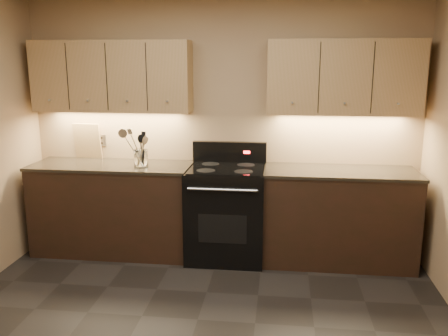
{
  "coord_description": "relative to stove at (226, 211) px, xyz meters",
  "views": [
    {
      "loc": [
        0.6,
        -2.82,
        1.96
      ],
      "look_at": [
        0.08,
        1.45,
        0.98
      ],
      "focal_mm": 38.0,
      "sensor_mm": 36.0,
      "label": 1
    }
  ],
  "objects": [
    {
      "name": "wall_back",
      "position": [
        -0.08,
        0.32,
        0.82
      ],
      "size": [
        4.0,
        0.04,
        2.6
      ],
      "primitive_type": "cube",
      "color": "tan",
      "rests_on": "ground"
    },
    {
      "name": "counter_left",
      "position": [
        -1.18,
        0.02,
        -0.01
      ],
      "size": [
        1.62,
        0.62,
        0.93
      ],
      "color": "black",
      "rests_on": "ground"
    },
    {
      "name": "counter_right",
      "position": [
        1.1,
        0.02,
        -0.01
      ],
      "size": [
        1.46,
        0.62,
        0.93
      ],
      "color": "black",
      "rests_on": "ground"
    },
    {
      "name": "stove",
      "position": [
        0.0,
        0.0,
        0.0
      ],
      "size": [
        0.76,
        0.68,
        1.14
      ],
      "color": "black",
      "rests_on": "ground"
    },
    {
      "name": "upper_cab_left",
      "position": [
        -1.18,
        0.17,
        1.32
      ],
      "size": [
        1.6,
        0.3,
        0.7
      ],
      "primitive_type": "cube",
      "color": "#AA8055",
      "rests_on": "wall_back"
    },
    {
      "name": "upper_cab_right",
      "position": [
        1.1,
        0.17,
        1.32
      ],
      "size": [
        1.44,
        0.3,
        0.7
      ],
      "primitive_type": "cube",
      "color": "#AA8055",
      "rests_on": "wall_back"
    },
    {
      "name": "outlet_plate",
      "position": [
        -1.38,
        0.31,
        0.64
      ],
      "size": [
        0.08,
        0.01,
        0.12
      ],
      "primitive_type": "cube",
      "color": "#B2B5BA",
      "rests_on": "wall_back"
    },
    {
      "name": "utensil_crock",
      "position": [
        -0.85,
        -0.04,
        0.53
      ],
      "size": [
        0.15,
        0.15,
        0.17
      ],
      "color": "white",
      "rests_on": "counter_left"
    },
    {
      "name": "cutting_board",
      "position": [
        -1.53,
        0.28,
        0.64
      ],
      "size": [
        0.31,
        0.1,
        0.38
      ],
      "primitive_type": "cube",
      "rotation": [
        0.15,
        0.0,
        -0.09
      ],
      "color": "tan",
      "rests_on": "counter_left"
    },
    {
      "name": "wooden_spoon",
      "position": [
        -0.88,
        -0.06,
        0.61
      ],
      "size": [
        0.15,
        0.08,
        0.3
      ],
      "primitive_type": null,
      "rotation": [
        -0.02,
        0.31,
        0.17
      ],
      "color": "tan",
      "rests_on": "utensil_crock"
    },
    {
      "name": "black_spoon",
      "position": [
        -0.85,
        -0.02,
        0.61
      ],
      "size": [
        0.07,
        0.09,
        0.3
      ],
      "primitive_type": null,
      "rotation": [
        0.08,
        0.0,
        0.05
      ],
      "color": "black",
      "rests_on": "utensil_crock"
    },
    {
      "name": "black_turner",
      "position": [
        -0.83,
        -0.06,
        0.64
      ],
      "size": [
        0.11,
        0.14,
        0.35
      ],
      "primitive_type": null,
      "rotation": [
        -0.12,
        0.06,
        0.2
      ],
      "color": "black",
      "rests_on": "utensil_crock"
    },
    {
      "name": "steel_spatula",
      "position": [
        -0.83,
        -0.04,
        0.67
      ],
      "size": [
        0.21,
        0.16,
        0.41
      ],
      "primitive_type": null,
      "rotation": [
        0.21,
        -0.27,
        -0.23
      ],
      "color": "silver",
      "rests_on": "utensil_crock"
    },
    {
      "name": "steel_skimmer",
      "position": [
        -0.83,
        -0.06,
        0.66
      ],
      "size": [
        0.28,
        0.12,
        0.38
      ],
      "primitive_type": null,
      "rotation": [
        0.02,
        -0.52,
        0.1
      ],
      "color": "silver",
      "rests_on": "utensil_crock"
    }
  ]
}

